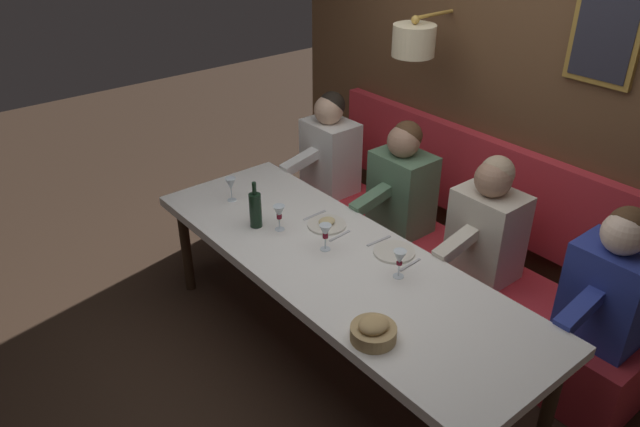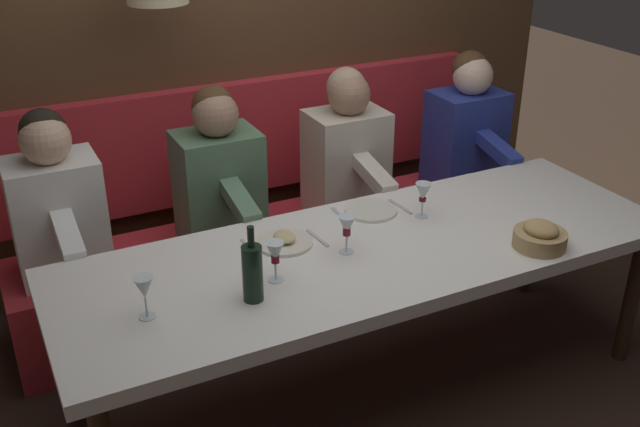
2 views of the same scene
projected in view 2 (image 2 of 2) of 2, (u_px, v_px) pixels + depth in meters
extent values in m
plane|color=#332319|center=(367.00, 388.00, 3.41)|extent=(12.00, 12.00, 0.00)
cube|color=white|center=(372.00, 253.00, 3.10)|extent=(0.90, 2.64, 0.06)
cylinder|color=#352416|center=(632.00, 298.00, 3.47)|extent=(0.07, 0.07, 0.68)
cylinder|color=#352416|center=(531.00, 235.00, 4.03)|extent=(0.07, 0.07, 0.68)
cylinder|color=#352416|center=(70.00, 359.00, 3.05)|extent=(0.07, 0.07, 0.68)
cube|color=red|center=(286.00, 260.00, 4.03)|extent=(0.52, 2.84, 0.45)
cube|color=brown|center=(236.00, 11.00, 3.96)|extent=(0.10, 4.04, 2.90)
cube|color=red|center=(248.00, 137.00, 4.19)|extent=(0.10, 2.84, 0.64)
cube|color=#283893|center=(465.00, 139.00, 4.26)|extent=(0.30, 0.40, 0.56)
sphere|color=beige|center=(473.00, 76.00, 4.08)|extent=(0.22, 0.22, 0.22)
sphere|color=#4C331E|center=(470.00, 69.00, 4.09)|extent=(0.20, 0.20, 0.20)
cube|color=#283893|center=(498.00, 149.00, 4.01)|extent=(0.33, 0.09, 0.14)
cube|color=beige|center=(346.00, 162.00, 3.95)|extent=(0.30, 0.40, 0.56)
sphere|color=#A37A60|center=(349.00, 94.00, 3.77)|extent=(0.22, 0.22, 0.22)
sphere|color=tan|center=(346.00, 87.00, 3.78)|extent=(0.20, 0.20, 0.20)
cube|color=beige|center=(374.00, 174.00, 3.70)|extent=(0.33, 0.09, 0.14)
cube|color=#567A5B|center=(219.00, 187.00, 3.66)|extent=(0.30, 0.40, 0.56)
sphere|color=#A37A60|center=(215.00, 115.00, 3.48)|extent=(0.22, 0.22, 0.22)
sphere|color=#4C331E|center=(213.00, 106.00, 3.49)|extent=(0.20, 0.20, 0.20)
cube|color=#567A5B|center=(240.00, 202.00, 3.41)|extent=(0.33, 0.09, 0.14)
cube|color=white|center=(58.00, 218.00, 3.35)|extent=(0.30, 0.40, 0.56)
sphere|color=#D1A889|center=(45.00, 140.00, 3.17)|extent=(0.22, 0.22, 0.22)
sphere|color=black|center=(43.00, 131.00, 3.18)|extent=(0.20, 0.20, 0.20)
cube|color=white|center=(68.00, 237.00, 3.10)|extent=(0.33, 0.09, 0.14)
cylinder|color=silver|center=(284.00, 242.00, 3.10)|extent=(0.24, 0.24, 0.01)
ellipsoid|color=#D1BC84|center=(284.00, 237.00, 3.09)|extent=(0.11, 0.09, 0.04)
cube|color=silver|center=(317.00, 238.00, 3.15)|extent=(0.17, 0.03, 0.01)
cube|color=silver|center=(250.00, 249.00, 3.06)|extent=(0.18, 0.02, 0.01)
cylinder|color=silver|center=(371.00, 210.00, 3.38)|extent=(0.24, 0.24, 0.01)
cube|color=silver|center=(400.00, 207.00, 3.43)|extent=(0.17, 0.02, 0.01)
cube|color=silver|center=(341.00, 216.00, 3.34)|extent=(0.18, 0.02, 0.01)
cylinder|color=silver|center=(147.00, 317.00, 2.62)|extent=(0.06, 0.06, 0.00)
cylinder|color=silver|center=(146.00, 307.00, 2.60)|extent=(0.01, 0.01, 0.07)
cone|color=silver|center=(144.00, 288.00, 2.57)|extent=(0.07, 0.07, 0.08)
cylinder|color=silver|center=(421.00, 216.00, 3.34)|extent=(0.06, 0.06, 0.00)
cylinder|color=silver|center=(422.00, 208.00, 3.32)|extent=(0.01, 0.01, 0.07)
cone|color=silver|center=(423.00, 192.00, 3.29)|extent=(0.07, 0.07, 0.08)
cylinder|color=maroon|center=(423.00, 199.00, 3.30)|extent=(0.03, 0.03, 0.02)
cylinder|color=silver|center=(346.00, 252.00, 3.05)|extent=(0.06, 0.06, 0.00)
cylinder|color=silver|center=(346.00, 243.00, 3.03)|extent=(0.01, 0.01, 0.07)
cone|color=silver|center=(347.00, 226.00, 2.99)|extent=(0.07, 0.07, 0.08)
cylinder|color=maroon|center=(347.00, 231.00, 3.00)|extent=(0.03, 0.03, 0.03)
cylinder|color=silver|center=(276.00, 280.00, 2.85)|extent=(0.06, 0.06, 0.00)
cylinder|color=silver|center=(276.00, 271.00, 2.83)|extent=(0.01, 0.01, 0.07)
cone|color=silver|center=(275.00, 253.00, 2.79)|extent=(0.07, 0.07, 0.08)
cylinder|color=maroon|center=(275.00, 259.00, 2.81)|extent=(0.03, 0.03, 0.03)
cylinder|color=black|center=(252.00, 273.00, 2.68)|extent=(0.08, 0.08, 0.22)
cylinder|color=black|center=(251.00, 237.00, 2.61)|extent=(0.03, 0.03, 0.08)
cylinder|color=tan|center=(540.00, 239.00, 3.07)|extent=(0.22, 0.22, 0.07)
ellipsoid|color=tan|center=(541.00, 229.00, 3.05)|extent=(0.15, 0.13, 0.06)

